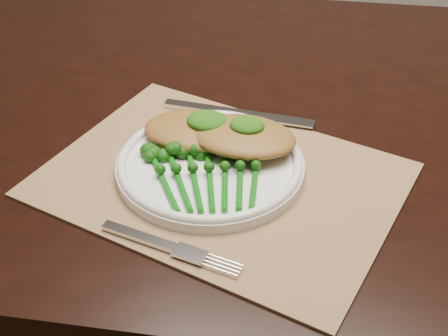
% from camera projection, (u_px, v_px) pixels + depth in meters
% --- Properties ---
extents(dining_table, '(1.66, 1.02, 0.75)m').
position_uv_depth(dining_table, '(277.00, 276.00, 1.19)').
color(dining_table, black).
rests_on(dining_table, ground).
extents(placemat, '(0.52, 0.44, 0.00)m').
position_uv_depth(placemat, '(221.00, 180.00, 0.82)').
color(placemat, '#95714C').
rests_on(placemat, dining_table).
extents(dinner_plate, '(0.25, 0.25, 0.02)m').
position_uv_depth(dinner_plate, '(210.00, 164.00, 0.83)').
color(dinner_plate, white).
rests_on(dinner_plate, placemat).
extents(knife, '(0.23, 0.03, 0.01)m').
position_uv_depth(knife, '(223.00, 111.00, 0.94)').
color(knife, silver).
rests_on(knife, placemat).
extents(fork, '(0.18, 0.05, 0.01)m').
position_uv_depth(fork, '(179.00, 250.00, 0.71)').
color(fork, silver).
rests_on(fork, placemat).
extents(chicken_fillet_left, '(0.15, 0.11, 0.03)m').
position_uv_depth(chicken_fillet_left, '(196.00, 130.00, 0.86)').
color(chicken_fillet_left, olive).
rests_on(chicken_fillet_left, dinner_plate).
extents(chicken_fillet_right, '(0.15, 0.11, 0.03)m').
position_uv_depth(chicken_fillet_right, '(243.00, 136.00, 0.84)').
color(chicken_fillet_right, olive).
rests_on(chicken_fillet_right, dinner_plate).
extents(pesto_dollop_left, '(0.06, 0.05, 0.02)m').
position_uv_depth(pesto_dollop_left, '(207.00, 121.00, 0.85)').
color(pesto_dollop_left, '#184A0A').
rests_on(pesto_dollop_left, chicken_fillet_left).
extents(pesto_dollop_right, '(0.05, 0.04, 0.02)m').
position_uv_depth(pesto_dollop_right, '(247.00, 125.00, 0.83)').
color(pesto_dollop_right, '#184A0A').
rests_on(pesto_dollop_right, chicken_fillet_right).
extents(broccolini_bundle, '(0.17, 0.19, 0.04)m').
position_uv_depth(broccolini_bundle, '(210.00, 180.00, 0.79)').
color(broccolini_bundle, '#0C5F0E').
rests_on(broccolini_bundle, dinner_plate).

